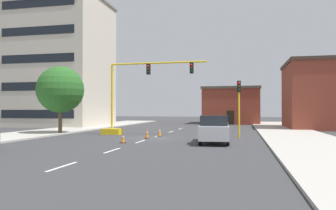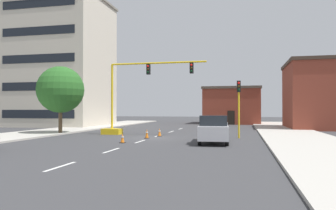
# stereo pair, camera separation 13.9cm
# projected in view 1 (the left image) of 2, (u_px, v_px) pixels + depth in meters

# --- Properties ---
(ground_plane) EXTENTS (160.00, 160.00, 0.00)m
(ground_plane) POSITION_uv_depth(u_px,v_px,m) (151.00, 138.00, 27.44)
(ground_plane) COLOR #38383A
(sidewalk_left) EXTENTS (6.00, 56.00, 0.14)m
(sidewalk_left) POSITION_uv_depth(u_px,v_px,m) (69.00, 129.00, 37.89)
(sidewalk_left) COLOR #B2ADA3
(sidewalk_left) RESTS_ON ground_plane
(sidewalk_right) EXTENTS (6.00, 56.00, 0.14)m
(sidewalk_right) POSITION_uv_depth(u_px,v_px,m) (289.00, 133.00, 32.61)
(sidewalk_right) COLOR #B2ADA3
(sidewalk_right) RESTS_ON ground_plane
(lane_stripe_seg_0) EXTENTS (0.16, 2.40, 0.01)m
(lane_stripe_seg_0) POSITION_uv_depth(u_px,v_px,m) (62.00, 166.00, 13.78)
(lane_stripe_seg_0) COLOR silver
(lane_stripe_seg_0) RESTS_ON ground_plane
(lane_stripe_seg_1) EXTENTS (0.16, 2.40, 0.01)m
(lane_stripe_seg_1) POSITION_uv_depth(u_px,v_px,m) (112.00, 150.00, 19.15)
(lane_stripe_seg_1) COLOR silver
(lane_stripe_seg_1) RESTS_ON ground_plane
(lane_stripe_seg_2) EXTENTS (0.16, 2.40, 0.01)m
(lane_stripe_seg_2) POSITION_uv_depth(u_px,v_px,m) (141.00, 141.00, 24.51)
(lane_stripe_seg_2) COLOR silver
(lane_stripe_seg_2) RESTS_ON ground_plane
(lane_stripe_seg_3) EXTENTS (0.16, 2.40, 0.01)m
(lane_stripe_seg_3) POSITION_uv_depth(u_px,v_px,m) (159.00, 136.00, 29.88)
(lane_stripe_seg_3) COLOR silver
(lane_stripe_seg_3) RESTS_ON ground_plane
(lane_stripe_seg_4) EXTENTS (0.16, 2.40, 0.01)m
(lane_stripe_seg_4) POSITION_uv_depth(u_px,v_px,m) (171.00, 132.00, 35.25)
(lane_stripe_seg_4) COLOR silver
(lane_stripe_seg_4) RESTS_ON ground_plane
(lane_stripe_seg_5) EXTENTS (0.16, 2.40, 0.01)m
(lane_stripe_seg_5) POSITION_uv_depth(u_px,v_px,m) (180.00, 129.00, 40.61)
(lane_stripe_seg_5) COLOR silver
(lane_stripe_seg_5) RESTS_ON ground_plane
(building_tall_left) EXTENTS (13.24, 11.60, 18.30)m
(building_tall_left) POSITION_uv_depth(u_px,v_px,m) (60.00, 63.00, 47.72)
(building_tall_left) COLOR beige
(building_tall_left) RESTS_ON ground_plane
(building_brick_center) EXTENTS (9.34, 10.21, 6.07)m
(building_brick_center) POSITION_uv_depth(u_px,v_px,m) (231.00, 106.00, 55.89)
(building_brick_center) COLOR brown
(building_brick_center) RESTS_ON ground_plane
(building_row_right) EXTENTS (11.23, 10.22, 8.32)m
(building_row_right) POSITION_uv_depth(u_px,v_px,m) (333.00, 95.00, 40.20)
(building_row_right) COLOR brown
(building_row_right) RESTS_ON ground_plane
(traffic_signal_gantry) EXTENTS (10.03, 1.20, 6.83)m
(traffic_signal_gantry) POSITION_uv_depth(u_px,v_px,m) (125.00, 110.00, 31.21)
(traffic_signal_gantry) COLOR yellow
(traffic_signal_gantry) RESTS_ON ground_plane
(traffic_light_pole_right) EXTENTS (0.32, 0.47, 4.80)m
(traffic_light_pole_right) POSITION_uv_depth(u_px,v_px,m) (239.00, 96.00, 27.30)
(traffic_light_pole_right) COLOR yellow
(traffic_light_pole_right) RESTS_ON ground_plane
(tree_left_near) EXTENTS (4.54, 4.54, 6.61)m
(tree_left_near) POSITION_uv_depth(u_px,v_px,m) (60.00, 90.00, 31.81)
(tree_left_near) COLOR brown
(tree_left_near) RESTS_ON ground_plane
(pickup_truck_silver) EXTENTS (2.38, 5.53, 1.99)m
(pickup_truck_silver) POSITION_uv_depth(u_px,v_px,m) (214.00, 129.00, 23.47)
(pickup_truck_silver) COLOR #BCBCC1
(pickup_truck_silver) RESTS_ON ground_plane
(traffic_cone_roadside_a) EXTENTS (0.36, 0.36, 0.78)m
(traffic_cone_roadside_a) POSITION_uv_depth(u_px,v_px,m) (147.00, 134.00, 27.12)
(traffic_cone_roadside_a) COLOR black
(traffic_cone_roadside_a) RESTS_ON ground_plane
(traffic_cone_roadside_b) EXTENTS (0.36, 0.36, 0.68)m
(traffic_cone_roadside_b) POSITION_uv_depth(u_px,v_px,m) (123.00, 138.00, 23.44)
(traffic_cone_roadside_b) COLOR black
(traffic_cone_roadside_b) RESTS_ON ground_plane
(traffic_cone_roadside_c) EXTENTS (0.36, 0.36, 0.73)m
(traffic_cone_roadside_c) POSITION_uv_depth(u_px,v_px,m) (160.00, 132.00, 29.22)
(traffic_cone_roadside_c) COLOR black
(traffic_cone_roadside_c) RESTS_ON ground_plane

